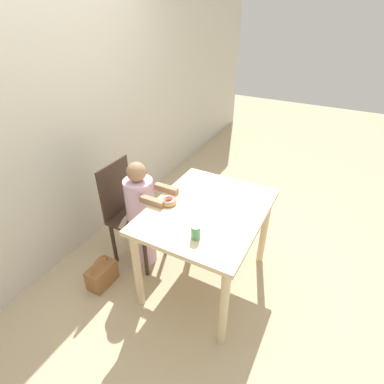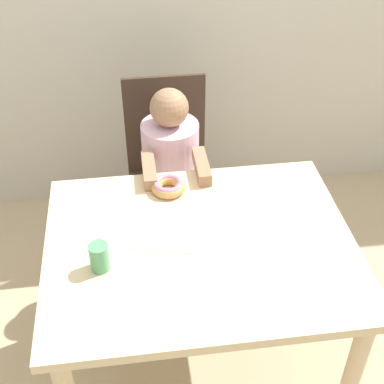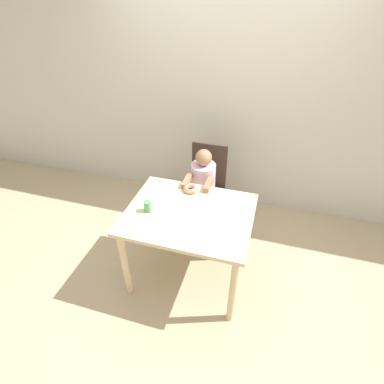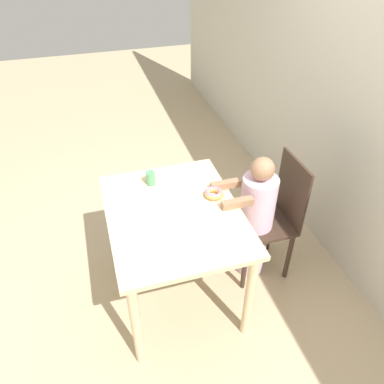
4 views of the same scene
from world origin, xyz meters
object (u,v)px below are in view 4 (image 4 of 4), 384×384
object	(u,v)px
child_figure	(255,219)
donut	(214,193)
handbag	(248,221)
cup	(151,178)
chair	(271,219)

from	to	relation	value
child_figure	donut	bearing A→B (deg)	-97.22
donut	handbag	xyz separation A→B (m)	(-0.38, 0.47, -0.69)
cup	chair	bearing A→B (deg)	70.05
handbag	cup	bearing A→B (deg)	-81.56
cup	child_figure	bearing A→B (deg)	66.69
chair	child_figure	distance (m)	0.13
donut	handbag	distance (m)	0.92
donut	cup	bearing A→B (deg)	-124.50
donut	handbag	world-z (taller)	donut
child_figure	cup	world-z (taller)	child_figure
donut	cup	size ratio (longest dim) A/B	1.33
donut	cup	world-z (taller)	cup
child_figure	handbag	xyz separation A→B (m)	(-0.42, 0.16, -0.41)
child_figure	handbag	distance (m)	0.61
handbag	cup	distance (m)	1.11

